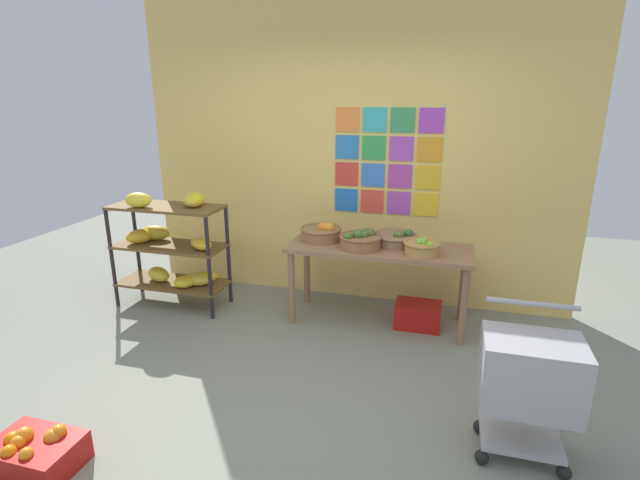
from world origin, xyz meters
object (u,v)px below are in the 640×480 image
object	(u,v)px
fruit_basket_back_right	(322,233)
shopping_cart	(530,377)
banana_shelf_unit	(172,244)
orange_crate_foreground	(35,452)
display_table	(379,257)
fruit_basket_right	(361,240)
produce_crate_under_table	(418,315)
fruit_basket_left	(396,238)
fruit_basket_centre	(422,247)

from	to	relation	value
fruit_basket_back_right	shopping_cart	distance (m)	2.22
banana_shelf_unit	orange_crate_foreground	xyz separation A→B (m)	(0.43, -2.13, -0.52)
display_table	fruit_basket_right	xyz separation A→B (m)	(-0.15, -0.08, 0.17)
banana_shelf_unit	fruit_basket_back_right	xyz separation A→B (m)	(1.43, 0.22, 0.17)
banana_shelf_unit	display_table	size ratio (longest dim) A/B	0.71
fruit_basket_right	produce_crate_under_table	world-z (taller)	fruit_basket_right
fruit_basket_left	orange_crate_foreground	distance (m)	3.00
display_table	shopping_cart	bearing A→B (deg)	-54.00
orange_crate_foreground	produce_crate_under_table	bearing A→B (deg)	50.10
orange_crate_foreground	shopping_cart	bearing A→B (deg)	17.70
fruit_basket_back_right	fruit_basket_left	size ratio (longest dim) A/B	0.96
orange_crate_foreground	shopping_cart	distance (m)	2.77
fruit_basket_back_right	produce_crate_under_table	bearing A→B (deg)	-3.39
fruit_basket_back_right	orange_crate_foreground	world-z (taller)	fruit_basket_back_right
fruit_basket_left	produce_crate_under_table	distance (m)	0.72
banana_shelf_unit	produce_crate_under_table	bearing A→B (deg)	3.98
fruit_basket_centre	shopping_cart	bearing A→B (deg)	-62.77
fruit_basket_back_right	fruit_basket_centre	bearing A→B (deg)	-10.85
produce_crate_under_table	shopping_cart	size ratio (longest dim) A/B	0.46
banana_shelf_unit	orange_crate_foreground	distance (m)	2.23
produce_crate_under_table	orange_crate_foreground	distance (m)	2.99
fruit_basket_centre	fruit_basket_back_right	xyz separation A→B (m)	(-0.91, 0.17, 0.01)
orange_crate_foreground	display_table	bearing A→B (deg)	55.96
fruit_basket_centre	shopping_cart	world-z (taller)	shopping_cart
fruit_basket_right	fruit_basket_centre	distance (m)	0.53
fruit_basket_centre	fruit_basket_right	bearing A→B (deg)	175.54
banana_shelf_unit	produce_crate_under_table	size ratio (longest dim) A/B	2.86
display_table	fruit_basket_right	size ratio (longest dim) A/B	4.29
fruit_basket_centre	produce_crate_under_table	bearing A→B (deg)	91.06
fruit_basket_back_right	orange_crate_foreground	bearing A→B (deg)	-113.20
display_table	fruit_basket_right	distance (m)	0.24
banana_shelf_unit	fruit_basket_back_right	size ratio (longest dim) A/B	2.99
display_table	fruit_basket_right	world-z (taller)	fruit_basket_right
display_table	orange_crate_foreground	distance (m)	2.81
fruit_basket_right	fruit_basket_back_right	world-z (taller)	fruit_basket_right
banana_shelf_unit	fruit_basket_left	distance (m)	2.13
banana_shelf_unit	produce_crate_under_table	xyz separation A→B (m)	(2.34, 0.16, -0.52)
display_table	shopping_cart	size ratio (longest dim) A/B	1.84
fruit_basket_back_right	produce_crate_under_table	world-z (taller)	fruit_basket_back_right
fruit_basket_centre	display_table	bearing A→B (deg)	162.04
fruit_basket_back_right	produce_crate_under_table	size ratio (longest dim) A/B	0.96
fruit_basket_back_right	banana_shelf_unit	bearing A→B (deg)	-171.37
display_table	produce_crate_under_table	world-z (taller)	display_table
orange_crate_foreground	fruit_basket_centre	bearing A→B (deg)	48.53
banana_shelf_unit	shopping_cart	xyz separation A→B (m)	(3.03, -1.30, -0.12)
produce_crate_under_table	orange_crate_foreground	size ratio (longest dim) A/B	0.84
fruit_basket_left	shopping_cart	size ratio (longest dim) A/B	0.46
display_table	shopping_cart	xyz separation A→B (m)	(1.06, -1.46, -0.12)
display_table	fruit_basket_left	distance (m)	0.23
display_table	shopping_cart	distance (m)	1.81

